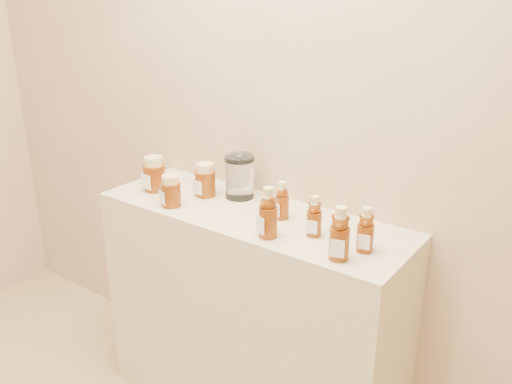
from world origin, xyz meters
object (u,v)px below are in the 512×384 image
Objects in this scene: bear_bottle_back_left at (282,198)px; bear_bottle_front_left at (268,209)px; display_table at (251,318)px; glass_canister at (240,175)px; honey_jar_left at (154,174)px.

bear_bottle_front_left is (0.05, -0.15, 0.02)m from bear_bottle_back_left.
glass_canister reaches higher than display_table.
bear_bottle_front_left is 1.06× the size of glass_canister.
display_table is 0.54m from bear_bottle_back_left.
display_table is 0.59m from bear_bottle_front_left.
bear_bottle_back_left is 0.16m from bear_bottle_front_left.
bear_bottle_front_left is at bearing -37.75° from glass_canister.
display_table is 8.56× the size of honey_jar_left.
bear_bottle_back_left is 0.26m from glass_canister.
display_table is 6.17× the size of bear_bottle_front_left.
honey_jar_left is 0.35m from glass_canister.
honey_jar_left is at bearing -157.02° from bear_bottle_back_left.
display_table is 0.57m from glass_canister.
glass_canister is (-0.25, 0.08, 0.01)m from bear_bottle_back_left.
honey_jar_left is (-0.61, 0.08, -0.03)m from bear_bottle_front_left.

